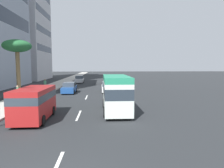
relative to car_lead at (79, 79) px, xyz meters
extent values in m
plane|color=#26282B|center=(-9.35, -3.18, -0.80)|extent=(198.00, 198.00, 0.00)
cube|color=#B2ADA3|center=(-9.35, 4.21, -0.73)|extent=(162.00, 3.75, 0.15)
cube|color=silver|center=(-30.48, -3.18, -0.80)|extent=(3.20, 0.16, 0.01)
cube|color=silver|center=(-21.52, -3.18, -0.80)|extent=(3.20, 0.16, 0.01)
cube|color=silver|center=(-0.06, 0.00, -0.21)|extent=(4.58, 1.83, 0.84)
cube|color=#38424C|center=(0.16, 0.00, 0.56)|extent=(2.52, 1.68, 0.69)
cylinder|color=black|center=(-1.48, -0.84, -0.48)|extent=(0.64, 0.22, 0.64)
cylinder|color=black|center=(-1.48, 0.84, -0.48)|extent=(0.64, 0.22, 0.64)
cylinder|color=black|center=(1.35, -0.84, -0.48)|extent=(0.64, 0.22, 0.64)
cylinder|color=black|center=(1.35, 0.84, -0.48)|extent=(0.64, 0.22, 0.64)
cube|color=#1E478C|center=(-17.38, -0.36, -0.24)|extent=(4.20, 1.77, 0.78)
cube|color=#38424C|center=(-17.17, -0.36, 0.47)|extent=(2.31, 1.63, 0.64)
cylinder|color=black|center=(-18.68, -1.17, -0.48)|extent=(0.64, 0.22, 0.64)
cylinder|color=black|center=(-18.68, 0.46, -0.48)|extent=(0.64, 0.22, 0.64)
cylinder|color=black|center=(-16.08, -1.17, -0.48)|extent=(0.64, 0.22, 0.64)
cylinder|color=black|center=(-16.08, 0.46, -0.48)|extent=(0.64, 0.22, 0.64)
cube|color=silver|center=(-29.41, -6.32, 0.66)|extent=(6.27, 2.12, 2.47)
cube|color=#268C66|center=(-29.41, -6.32, 2.13)|extent=(6.27, 2.12, 0.47)
cube|color=#28333D|center=(-29.41, -6.32, 1.13)|extent=(6.28, 2.12, 0.82)
cylinder|color=black|center=(-27.59, -5.32, -0.38)|extent=(0.84, 0.26, 0.84)
cylinder|color=black|center=(-27.59, -7.33, -0.38)|extent=(0.84, 0.26, 0.84)
cylinder|color=black|center=(-31.22, -5.32, -0.38)|extent=(0.84, 0.26, 0.84)
cylinder|color=black|center=(-31.22, -7.33, -0.38)|extent=(0.84, 0.26, 0.84)
cube|color=#A51E1E|center=(-31.61, -0.07, 0.50)|extent=(4.75, 2.05, 2.21)
cube|color=#2D3842|center=(-31.61, -0.07, 0.99)|extent=(4.76, 2.05, 0.53)
cylinder|color=black|center=(-33.04, -1.04, -0.44)|extent=(0.72, 0.24, 0.72)
cylinder|color=black|center=(-33.04, 0.91, -0.44)|extent=(0.72, 0.24, 0.72)
cylinder|color=black|center=(-30.19, -1.04, -0.44)|extent=(0.72, 0.24, 0.72)
cylinder|color=black|center=(-30.19, 0.91, -0.44)|extent=(0.72, 0.24, 0.72)
cube|color=black|center=(-3.78, -6.44, -0.23)|extent=(4.69, 1.89, 0.79)
cube|color=#38424C|center=(-4.02, -6.44, 0.49)|extent=(2.58, 1.74, 0.65)
cylinder|color=black|center=(-2.33, -5.57, -0.48)|extent=(0.64, 0.22, 0.64)
cylinder|color=black|center=(-2.33, -7.31, -0.48)|extent=(0.64, 0.22, 0.64)
cylinder|color=black|center=(-5.24, -5.57, -0.48)|extent=(0.64, 0.22, 0.64)
cylinder|color=black|center=(-5.24, -7.31, -0.48)|extent=(0.64, 0.22, 0.64)
cube|color=white|center=(-16.67, -6.09, -0.22)|extent=(4.35, 1.82, 0.80)
cube|color=#38424C|center=(-16.89, -6.09, 0.51)|extent=(2.39, 1.67, 0.66)
cylinder|color=black|center=(-15.33, -5.26, -0.48)|extent=(0.64, 0.22, 0.64)
cylinder|color=black|center=(-15.33, -6.93, -0.48)|extent=(0.64, 0.22, 0.64)
cylinder|color=black|center=(-18.02, -5.26, -0.48)|extent=(0.64, 0.22, 0.64)
cylinder|color=black|center=(-18.02, -6.93, -0.48)|extent=(0.64, 0.22, 0.64)
cylinder|color=#333338|center=(-15.02, 3.84, -0.22)|extent=(0.14, 0.14, 0.86)
cylinder|color=#333338|center=(-14.86, 3.84, -0.22)|extent=(0.14, 0.14, 0.86)
cube|color=#4C8C66|center=(-14.94, 3.84, 0.54)|extent=(0.39, 0.36, 0.68)
sphere|color=#9E7251|center=(-14.94, 3.84, 1.00)|extent=(0.23, 0.23, 0.23)
cylinder|color=navy|center=(-23.91, 4.41, -0.25)|extent=(0.14, 0.14, 0.81)
cylinder|color=navy|center=(-23.75, 4.41, -0.25)|extent=(0.14, 0.14, 0.81)
cube|color=#4C8C66|center=(-23.83, 4.41, 0.47)|extent=(0.37, 0.30, 0.64)
sphere|color=tan|center=(-23.83, 4.41, 0.90)|extent=(0.22, 0.22, 0.22)
cylinder|color=brown|center=(-21.81, 5.09, 2.24)|extent=(0.48, 0.48, 5.79)
ellipsoid|color=#236033|center=(-21.81, 5.09, 5.64)|extent=(3.36, 3.36, 1.51)
cube|color=#2D3847|center=(-7.33, 11.17, 11.83)|extent=(13.48, 0.08, 2.63)
cube|color=#BCBCC1|center=(11.95, 17.12, 17.02)|extent=(15.66, 11.96, 35.65)
cube|color=#2D3847|center=(11.95, 11.17, 8.18)|extent=(14.41, 0.08, 1.78)
cube|color=#2D3847|center=(11.95, 11.17, 13.32)|extent=(14.41, 0.08, 1.78)
cube|color=#2D3847|center=(11.95, 11.17, 18.45)|extent=(14.41, 0.08, 1.78)
camera|label=1|loc=(-45.92, -4.95, 3.24)|focal=30.64mm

